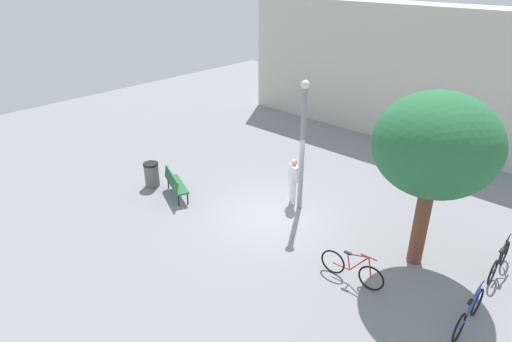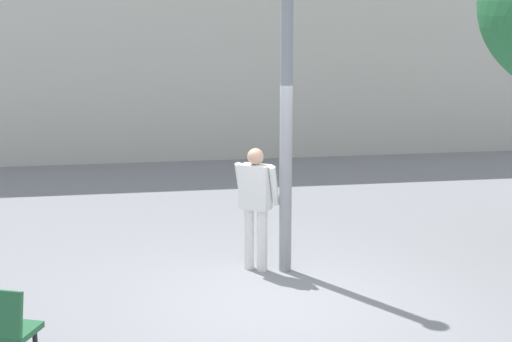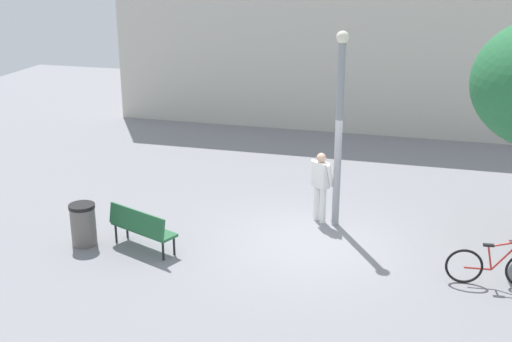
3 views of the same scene
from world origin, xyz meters
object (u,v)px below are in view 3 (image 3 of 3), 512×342
Objects in this scene: person_by_lamppost at (321,182)px; park_bench at (141,226)px; lamppost at (339,122)px; bicycle_red at (495,267)px; trash_bin at (83,224)px.

park_bench is (-3.38, -2.51, -0.42)m from person_by_lamppost.
lamppost is 2.67× the size of park_bench.
park_bench is at bearing -143.35° from person_by_lamppost.
lamppost is 4.47m from bicycle_red.
person_by_lamppost is at bearing 36.65° from park_bench.
lamppost is at bearing 32.61° from park_bench.
lamppost reaches higher than park_bench.
person_by_lamppost reaches higher than park_bench.
trash_bin is (-8.42, -0.37, 0.08)m from bicycle_red.
lamppost is 2.66× the size of person_by_lamppost.
bicycle_red is at bearing 2.37° from park_bench.
trash_bin is at bearing -153.94° from lamppost.
bicycle_red is (3.74, -2.22, -0.58)m from person_by_lamppost.
lamppost is 2.45× the size of bicycle_red.
lamppost reaches higher than trash_bin.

